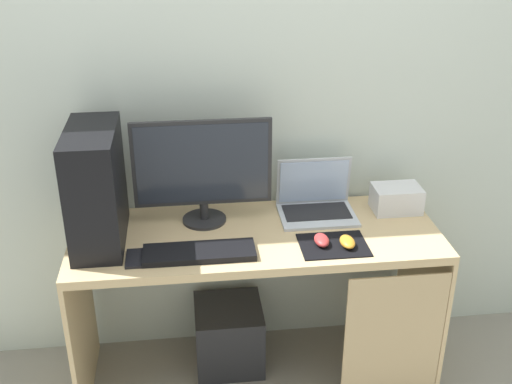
{
  "coord_description": "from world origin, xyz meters",
  "views": [
    {
      "loc": [
        -0.26,
        -2.18,
        1.96
      ],
      "look_at": [
        0.0,
        0.0,
        0.91
      ],
      "focal_mm": 44.22,
      "sensor_mm": 36.0,
      "label": 1
    }
  ],
  "objects": [
    {
      "name": "ground_plane",
      "position": [
        0.0,
        0.0,
        0.0
      ],
      "size": [
        8.0,
        8.0,
        0.0
      ],
      "primitive_type": "plane",
      "color": "gray"
    },
    {
      "name": "wall_back",
      "position": [
        0.0,
        0.32,
        1.3
      ],
      "size": [
        4.0,
        0.05,
        2.6
      ],
      "color": "beige",
      "rests_on": "ground_plane"
    },
    {
      "name": "desk",
      "position": [
        0.02,
        -0.01,
        0.58
      ],
      "size": [
        1.47,
        0.55,
        0.73
      ],
      "color": "tan",
      "rests_on": "ground_plane"
    },
    {
      "name": "pc_tower",
      "position": [
        -0.61,
        0.02,
        0.95
      ],
      "size": [
        0.19,
        0.41,
        0.46
      ],
      "primitive_type": "cube",
      "color": "black",
      "rests_on": "desk"
    },
    {
      "name": "monitor",
      "position": [
        -0.2,
        0.12,
        0.96
      ],
      "size": [
        0.55,
        0.18,
        0.44
      ],
      "color": "#232326",
      "rests_on": "desk"
    },
    {
      "name": "laptop",
      "position": [
        0.27,
        0.14,
        0.77
      ],
      "size": [
        0.32,
        0.23,
        0.23
      ],
      "color": "#B7BCC6",
      "rests_on": "desk"
    },
    {
      "name": "projector",
      "position": [
        0.62,
        0.13,
        0.78
      ],
      "size": [
        0.2,
        0.14,
        0.11
      ],
      "primitive_type": "cube",
      "color": "silver",
      "rests_on": "desk"
    },
    {
      "name": "keyboard",
      "position": [
        -0.23,
        -0.15,
        0.74
      ],
      "size": [
        0.42,
        0.14,
        0.02
      ],
      "primitive_type": "cube",
      "color": "black",
      "rests_on": "desk"
    },
    {
      "name": "mousepad",
      "position": [
        0.28,
        -0.14,
        0.73
      ],
      "size": [
        0.26,
        0.2,
        0.0
      ],
      "primitive_type": "cube",
      "color": "black",
      "rests_on": "desk"
    },
    {
      "name": "mouse_left",
      "position": [
        0.24,
        -0.13,
        0.75
      ],
      "size": [
        0.06,
        0.1,
        0.03
      ],
      "primitive_type": "ellipsoid",
      "color": "#B23333",
      "rests_on": "mousepad"
    },
    {
      "name": "mouse_right",
      "position": [
        0.33,
        -0.15,
        0.75
      ],
      "size": [
        0.06,
        0.1,
        0.03
      ],
      "primitive_type": "ellipsoid",
      "color": "orange",
      "rests_on": "mousepad"
    },
    {
      "name": "cell_phone",
      "position": [
        -0.47,
        -0.15,
        0.73
      ],
      "size": [
        0.07,
        0.13,
        0.01
      ],
      "primitive_type": "cube",
      "color": "black",
      "rests_on": "desk"
    },
    {
      "name": "subwoofer",
      "position": [
        -0.11,
        0.1,
        0.15
      ],
      "size": [
        0.3,
        0.3,
        0.3
      ],
      "primitive_type": "cube",
      "color": "#232326",
      "rests_on": "ground_plane"
    }
  ]
}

